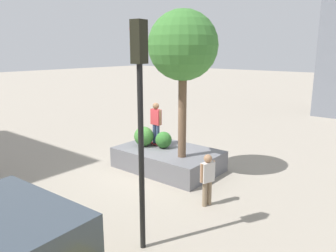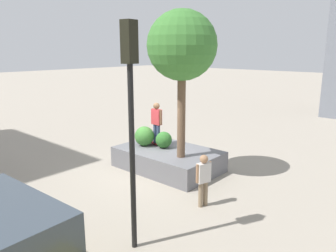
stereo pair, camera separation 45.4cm
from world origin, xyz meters
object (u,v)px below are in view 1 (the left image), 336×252
plaza_tree (183,47)px  bystander_watching (207,176)px  traffic_light_median (140,101)px  skateboarder (156,120)px  planter_ledge (168,159)px  skateboard (156,144)px

plaza_tree → bystander_watching: 4.25m
plaza_tree → traffic_light_median: bearing=115.1°
skateboarder → traffic_light_median: (-3.45, 4.43, 1.60)m
plaza_tree → skateboarder: plaza_tree is taller
planter_ledge → skateboard: 0.83m
planter_ledge → bystander_watching: bystander_watching is taller
plaza_tree → bystander_watching: plaza_tree is taller
skateboard → bystander_watching: bystander_watching is taller
skateboard → traffic_light_median: bearing=127.9°
skateboard → traffic_light_median: traffic_light_median is taller
plaza_tree → skateboard: plaza_tree is taller
planter_ledge → skateboarder: (0.70, -0.13, 1.38)m
plaza_tree → traffic_light_median: plaza_tree is taller
skateboard → planter_ledge: bearing=169.7°
bystander_watching → traffic_light_median: bearing=89.7°
plaza_tree → bystander_watching: bearing=145.5°
planter_ledge → skateboarder: size_ratio=2.33×
traffic_light_median → skateboard: bearing=-52.1°
skateboarder → traffic_light_median: traffic_light_median is taller
plaza_tree → skateboarder: 3.20m
skateboard → bystander_watching: size_ratio=0.53×
bystander_watching → skateboard: bearing=-26.8°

